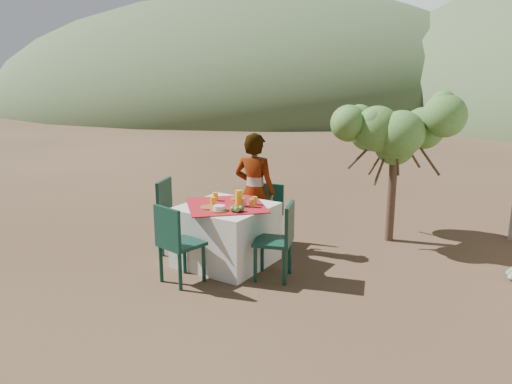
# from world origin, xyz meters

# --- Properties ---
(ground) EXTENTS (160.00, 160.00, 0.00)m
(ground) POSITION_xyz_m (0.00, 0.00, 0.00)
(ground) COLOR #3A261A
(ground) RESTS_ON ground
(table) EXTENTS (1.30, 1.30, 0.76)m
(table) POSITION_xyz_m (-0.59, 0.29, 0.38)
(table) COLOR silver
(table) RESTS_ON ground
(chair_far) EXTENTS (0.45, 0.45, 0.83)m
(chair_far) POSITION_xyz_m (-0.56, 1.24, 0.46)
(chair_far) COLOR #0B2E22
(chair_far) RESTS_ON ground
(chair_near) EXTENTS (0.49, 0.49, 0.92)m
(chair_near) POSITION_xyz_m (-0.69, -0.53, 0.51)
(chair_near) COLOR #0B2E22
(chair_near) RESTS_ON ground
(chair_left) EXTENTS (0.58, 0.58, 0.98)m
(chair_left) POSITION_xyz_m (-1.42, 0.25, 0.55)
(chair_left) COLOR #0B2E22
(chair_left) RESTS_ON ground
(chair_right) EXTENTS (0.53, 0.53, 0.91)m
(chair_right) POSITION_xyz_m (0.22, 0.22, 0.50)
(chair_right) COLOR #0B2E22
(chair_right) RESTS_ON ground
(person) EXTENTS (0.62, 0.45, 1.58)m
(person) POSITION_xyz_m (-0.60, 0.97, 0.79)
(person) COLOR #8C6651
(person) RESTS_ON ground
(shrub_tree) EXTENTS (1.57, 1.54, 1.84)m
(shrub_tree) POSITION_xyz_m (0.92, 2.32, 1.46)
(shrub_tree) COLOR #483624
(shrub_tree) RESTS_ON ground
(hill_near_left) EXTENTS (40.00, 40.00, 16.00)m
(hill_near_left) POSITION_xyz_m (-18.00, 30.00, 0.00)
(hill_near_left) COLOR #3A512D
(hill_near_left) RESTS_ON ground
(hill_far_center) EXTENTS (60.00, 60.00, 24.00)m
(hill_far_center) POSITION_xyz_m (-4.00, 52.00, 0.00)
(hill_far_center) COLOR gray
(hill_far_center) RESTS_ON ground
(plate_far) EXTENTS (0.20, 0.20, 0.01)m
(plate_far) POSITION_xyz_m (-0.62, 0.59, 0.77)
(plate_far) COLOR brown
(plate_far) RESTS_ON table
(plate_near) EXTENTS (0.22, 0.22, 0.01)m
(plate_near) POSITION_xyz_m (-0.67, 0.06, 0.77)
(plate_near) COLOR brown
(plate_near) RESTS_ON table
(glass_far) EXTENTS (0.07, 0.07, 0.11)m
(glass_far) POSITION_xyz_m (-0.82, 0.39, 0.82)
(glass_far) COLOR yellow
(glass_far) RESTS_ON table
(glass_near) EXTENTS (0.06, 0.06, 0.10)m
(glass_near) POSITION_xyz_m (-0.71, 0.18, 0.81)
(glass_near) COLOR yellow
(glass_near) RESTS_ON table
(juice_pitcher) EXTENTS (0.09, 0.09, 0.20)m
(juice_pitcher) POSITION_xyz_m (-0.42, 0.32, 0.86)
(juice_pitcher) COLOR yellow
(juice_pitcher) RESTS_ON table
(bowl_plate) EXTENTS (0.22, 0.22, 0.01)m
(bowl_plate) POSITION_xyz_m (-0.49, 0.02, 0.77)
(bowl_plate) COLOR brown
(bowl_plate) RESTS_ON table
(white_bowl) EXTENTS (0.14, 0.14, 0.05)m
(white_bowl) POSITION_xyz_m (-0.49, 0.02, 0.80)
(white_bowl) COLOR white
(white_bowl) RESTS_ON bowl_plate
(jar_left) EXTENTS (0.06, 0.06, 0.10)m
(jar_left) POSITION_xyz_m (-0.26, 0.37, 0.81)
(jar_left) COLOR orange
(jar_left) RESTS_ON table
(jar_right) EXTENTS (0.06, 0.06, 0.10)m
(jar_right) POSITION_xyz_m (-0.29, 0.48, 0.81)
(jar_right) COLOR orange
(jar_right) RESTS_ON table
(napkin_holder) EXTENTS (0.08, 0.06, 0.09)m
(napkin_holder) POSITION_xyz_m (-0.38, 0.36, 0.81)
(napkin_holder) COLOR white
(napkin_holder) RESTS_ON table
(fruit_cluster) EXTENTS (0.15, 0.14, 0.07)m
(fruit_cluster) POSITION_xyz_m (-0.30, 0.10, 0.80)
(fruit_cluster) COLOR #467B2C
(fruit_cluster) RESTS_ON table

